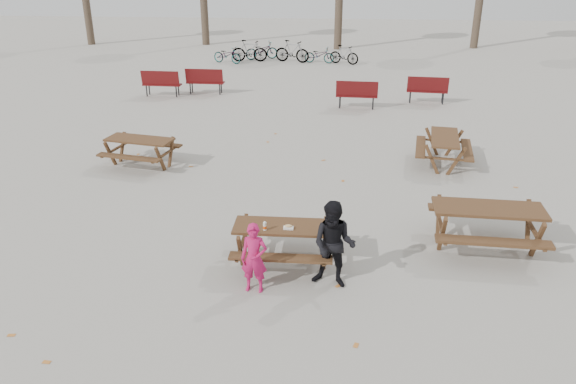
# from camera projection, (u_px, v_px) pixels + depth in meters

# --- Properties ---
(ground) EXTENTS (80.00, 80.00, 0.00)m
(ground) POSITION_uv_depth(u_px,v_px,m) (284.00, 263.00, 10.41)
(ground) COLOR gray
(ground) RESTS_ON ground
(main_picnic_table) EXTENTS (1.80, 1.45, 0.78)m
(main_picnic_table) POSITION_uv_depth(u_px,v_px,m) (284.00, 235.00, 10.18)
(main_picnic_table) COLOR #391F14
(main_picnic_table) RESTS_ON ground
(food_tray) EXTENTS (0.18, 0.11, 0.03)m
(food_tray) POSITION_uv_depth(u_px,v_px,m) (288.00, 228.00, 9.97)
(food_tray) COLOR white
(food_tray) RESTS_ON main_picnic_table
(bread_roll) EXTENTS (0.14, 0.06, 0.05)m
(bread_roll) POSITION_uv_depth(u_px,v_px,m) (288.00, 226.00, 9.95)
(bread_roll) COLOR tan
(bread_roll) RESTS_ON food_tray
(soda_bottle) EXTENTS (0.07, 0.07, 0.17)m
(soda_bottle) POSITION_uv_depth(u_px,v_px,m) (265.00, 227.00, 9.90)
(soda_bottle) COLOR silver
(soda_bottle) RESTS_ON main_picnic_table
(child) EXTENTS (0.47, 0.33, 1.24)m
(child) POSITION_uv_depth(u_px,v_px,m) (254.00, 258.00, 9.34)
(child) COLOR #B61652
(child) RESTS_ON ground
(adult) EXTENTS (0.87, 0.75, 1.56)m
(adult) POSITION_uv_depth(u_px,v_px,m) (334.00, 245.00, 9.43)
(adult) COLOR black
(adult) RESTS_ON ground
(picnic_table_east) EXTENTS (2.14, 1.77, 0.88)m
(picnic_table_east) POSITION_uv_depth(u_px,v_px,m) (486.00, 228.00, 10.73)
(picnic_table_east) COLOR #391F14
(picnic_table_east) RESTS_ON ground
(picnic_table_north) EXTENTS (2.02, 1.76, 0.76)m
(picnic_table_north) POSITION_uv_depth(u_px,v_px,m) (141.00, 152.00, 14.92)
(picnic_table_north) COLOR #391F14
(picnic_table_north) RESTS_ON ground
(picnic_table_far) EXTENTS (1.71, 2.01, 0.78)m
(picnic_table_far) POSITION_uv_depth(u_px,v_px,m) (443.00, 150.00, 15.03)
(picnic_table_far) COLOR #391F14
(picnic_table_far) RESTS_ON ground
(park_bench_row) EXTENTS (11.83, 2.30, 1.03)m
(park_bench_row) POSITION_uv_depth(u_px,v_px,m) (284.00, 87.00, 21.46)
(park_bench_row) COLOR maroon
(park_bench_row) RESTS_ON ground
(bicycle_row) EXTENTS (7.55, 2.39, 1.10)m
(bicycle_row) POSITION_uv_depth(u_px,v_px,m) (278.00, 52.00, 28.77)
(bicycle_row) COLOR black
(bicycle_row) RESTS_ON ground
(fallen_leaves) EXTENTS (11.00, 11.00, 0.01)m
(fallen_leaves) POSITION_uv_depth(u_px,v_px,m) (315.00, 207.00, 12.66)
(fallen_leaves) COLOR #BC6E2D
(fallen_leaves) RESTS_ON ground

